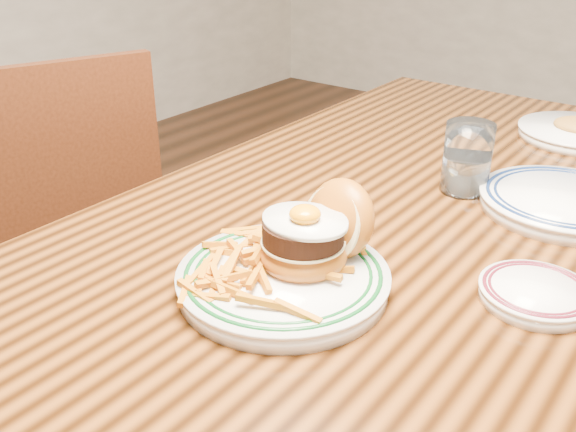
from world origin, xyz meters
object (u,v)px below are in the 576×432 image
Objects in this scene: table at (399,238)px; side_plate at (536,293)px; chair_left at (62,229)px; main_plate at (293,261)px.

side_plate is (0.31, -0.20, 0.10)m from table.
chair_left is 6.17× the size of side_plate.
chair_left is at bearing -178.84° from main_plate.
main_plate is (0.84, -0.17, 0.28)m from chair_left.
table is at bearing 105.96° from main_plate.
main_plate is at bearing -86.81° from table.
side_plate is (1.13, -0.01, 0.26)m from chair_left.
chair_left reaches higher than table.
side_plate is at bearing -33.49° from table.
main_plate is 2.06× the size of side_plate.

